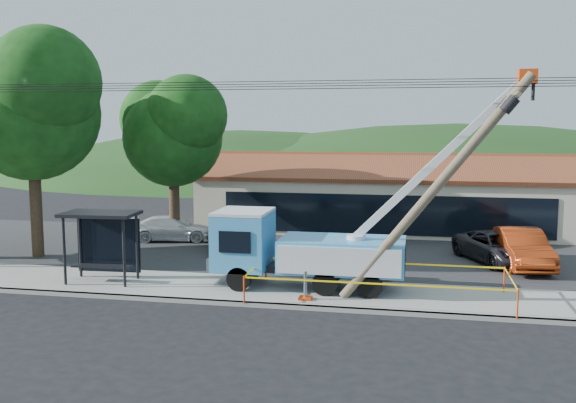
# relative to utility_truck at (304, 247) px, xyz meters

# --- Properties ---
(ground) EXTENTS (120.00, 120.00, 0.00)m
(ground) POSITION_rel_utility_truck_xyz_m (-1.55, -4.60, -1.72)
(ground) COLOR black
(ground) RESTS_ON ground
(curb) EXTENTS (60.00, 0.25, 0.15)m
(curb) POSITION_rel_utility_truck_xyz_m (-1.55, -2.50, -1.64)
(curb) COLOR #A19F96
(curb) RESTS_ON ground
(sidewalk) EXTENTS (60.00, 4.00, 0.15)m
(sidewalk) POSITION_rel_utility_truck_xyz_m (-1.55, -0.60, -1.64)
(sidewalk) COLOR #A19F96
(sidewalk) RESTS_ON ground
(parking_lot) EXTENTS (60.00, 12.00, 0.10)m
(parking_lot) POSITION_rel_utility_truck_xyz_m (-1.55, 7.40, -1.67)
(parking_lot) COLOR #28282B
(parking_lot) RESTS_ON ground
(strip_mall) EXTENTS (22.50, 8.53, 4.67)m
(strip_mall) POSITION_rel_utility_truck_xyz_m (2.45, 15.38, 0.16)
(strip_mall) COLOR beige
(strip_mall) RESTS_ON ground
(tree_west_near) EXTENTS (7.56, 6.72, 10.80)m
(tree_west_near) POSITION_rel_utility_truck_xyz_m (-13.55, 3.40, 5.81)
(tree_west_near) COLOR #332316
(tree_west_near) RESTS_ON ground
(tree_lot) EXTENTS (6.30, 5.60, 8.94)m
(tree_lot) POSITION_rel_utility_truck_xyz_m (-8.55, 8.40, 4.49)
(tree_lot) COLOR #332316
(tree_lot) RESTS_ON ground
(hill_west) EXTENTS (78.40, 56.00, 28.00)m
(hill_west) POSITION_rel_utility_truck_xyz_m (-16.55, 50.40, -1.72)
(hill_west) COLOR #1A3B15
(hill_west) RESTS_ON ground
(hill_center) EXTENTS (89.60, 64.00, 32.00)m
(hill_center) POSITION_rel_utility_truck_xyz_m (8.45, 50.40, -1.72)
(hill_center) COLOR #1A3B15
(hill_center) RESTS_ON ground
(utility_truck) EXTENTS (11.71, 3.94, 8.14)m
(utility_truck) POSITION_rel_utility_truck_xyz_m (0.00, 0.00, 0.00)
(utility_truck) COLOR black
(utility_truck) RESTS_ON ground
(leaning_pole) EXTENTS (6.47, 1.94, 8.10)m
(leaning_pole) POSITION_rel_utility_truck_xyz_m (5.09, -1.18, 2.80)
(leaning_pole) COLOR brown
(leaning_pole) RESTS_ON ground
(bus_shelter) EXTENTS (2.98, 1.94, 2.79)m
(bus_shelter) POSITION_rel_utility_truck_xyz_m (-8.05, -0.60, 0.49)
(bus_shelter) COLOR black
(bus_shelter) RESTS_ON ground
(caution_tape) EXTENTS (9.22, 3.37, 0.98)m
(caution_tape) POSITION_rel_utility_truck_xyz_m (2.90, -0.96, -0.85)
(caution_tape) COLOR red
(caution_tape) RESTS_ON ground
(car_silver) EXTENTS (3.08, 4.48, 1.42)m
(car_silver) POSITION_rel_utility_truck_xyz_m (-5.22, 6.80, -1.72)
(car_silver) COLOR #AEB0B6
(car_silver) RESTS_ON ground
(car_red) EXTENTS (2.34, 5.25, 1.68)m
(car_red) POSITION_rel_utility_truck_xyz_m (8.82, 5.59, -1.72)
(car_red) COLOR #A13310
(car_red) RESTS_ON ground
(car_white) EXTENTS (4.84, 2.74, 1.32)m
(car_white) POSITION_rel_utility_truck_xyz_m (-8.77, 8.54, -1.72)
(car_white) COLOR silver
(car_white) RESTS_ON ground
(car_dark) EXTENTS (4.23, 5.59, 1.41)m
(car_dark) POSITION_rel_utility_truck_xyz_m (7.90, 6.23, -1.72)
(car_dark) COLOR black
(car_dark) RESTS_ON ground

